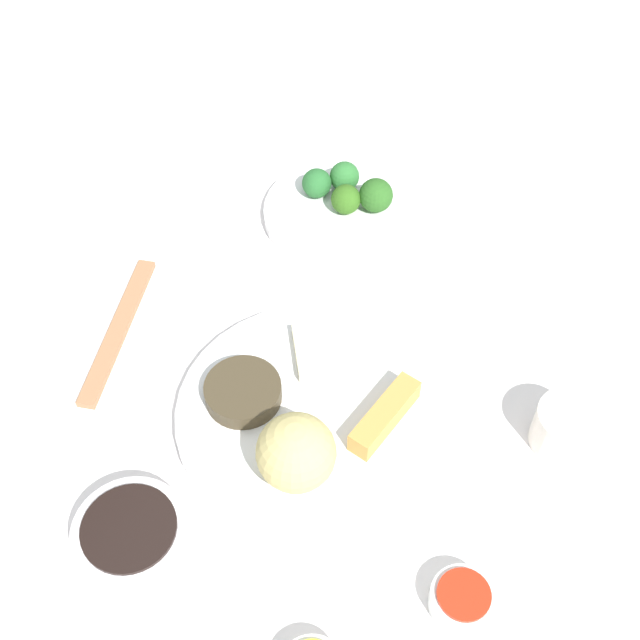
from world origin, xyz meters
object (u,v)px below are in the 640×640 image
chopsticks_pair (118,330)px  main_plate (313,414)px  soy_sauce_bowl (132,537)px  broccoli_plate (344,213)px  sauce_ramekin_sweet_and_sour (462,600)px  teacup (566,428)px

chopsticks_pair → main_plate: bearing=173.2°
soy_sauce_bowl → broccoli_plate: bearing=-94.1°
main_plate → broccoli_plate: (0.07, -0.29, -0.00)m
soy_sauce_bowl → chopsticks_pair: 0.26m
soy_sauce_bowl → chopsticks_pair: size_ratio=0.51×
main_plate → chopsticks_pair: size_ratio=1.36×
broccoli_plate → chopsticks_pair: bearing=56.6°
main_plate → sauce_ramekin_sweet_and_sour: bearing=144.7°
soy_sauce_bowl → sauce_ramekin_sweet_and_sour: size_ratio=1.83×
broccoli_plate → chopsticks_pair: 0.32m
broccoli_plate → soy_sauce_bowl: size_ratio=1.89×
broccoli_plate → soy_sauce_bowl: bearing=85.9°
soy_sauce_bowl → chopsticks_pair: soy_sauce_bowl is taller
main_plate → teacup: teacup is taller
soy_sauce_bowl → teacup: bearing=-144.3°
main_plate → soy_sauce_bowl: bearing=60.6°
main_plate → teacup: (-0.25, -0.06, 0.02)m
broccoli_plate → sauce_ramekin_sweet_and_sour: size_ratio=3.46×
teacup → broccoli_plate: bearing=-35.9°
soy_sauce_bowl → teacup: teacup is taller
teacup → soy_sauce_bowl: bearing=35.7°
chopsticks_pair → soy_sauce_bowl: bearing=122.7°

